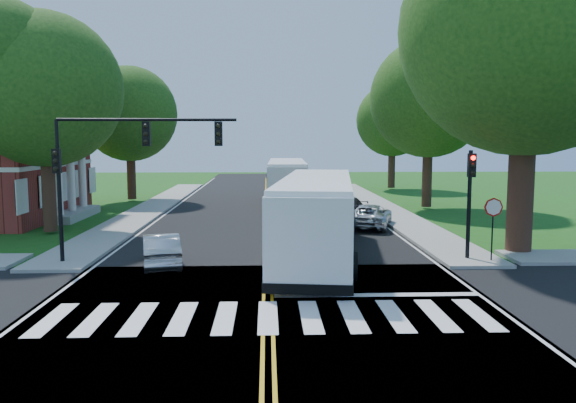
{
  "coord_description": "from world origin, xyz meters",
  "views": [
    {
      "loc": [
        -0.01,
        -15.84,
        4.98
      ],
      "look_at": [
        0.87,
        7.44,
        2.4
      ],
      "focal_mm": 35.0,
      "sensor_mm": 36.0,
      "label": 1
    }
  ],
  "objects_px": {
    "signal_nw": "(118,155)",
    "suv": "(370,216)",
    "signal_ne": "(470,190)",
    "hatchback": "(161,250)",
    "bus_lead": "(317,215)",
    "bus_follow": "(287,181)",
    "dark_sedan": "(346,207)"
  },
  "relations": [
    {
      "from": "signal_nw",
      "to": "suv",
      "type": "distance_m",
      "value": 15.23
    },
    {
      "from": "signal_ne",
      "to": "hatchback",
      "type": "height_order",
      "value": "signal_ne"
    },
    {
      "from": "signal_nw",
      "to": "bus_lead",
      "type": "relative_size",
      "value": 0.54
    },
    {
      "from": "bus_lead",
      "to": "suv",
      "type": "height_order",
      "value": "bus_lead"
    },
    {
      "from": "bus_lead",
      "to": "hatchback",
      "type": "bearing_deg",
      "value": 20.32
    },
    {
      "from": "bus_follow",
      "to": "dark_sedan",
      "type": "height_order",
      "value": "bus_follow"
    },
    {
      "from": "hatchback",
      "to": "bus_follow",
      "type": "bearing_deg",
      "value": -117.97
    },
    {
      "from": "bus_follow",
      "to": "suv",
      "type": "height_order",
      "value": "bus_follow"
    },
    {
      "from": "bus_lead",
      "to": "bus_follow",
      "type": "relative_size",
      "value": 1.03
    },
    {
      "from": "hatchback",
      "to": "signal_ne",
      "type": "bearing_deg",
      "value": 168.78
    },
    {
      "from": "suv",
      "to": "dark_sedan",
      "type": "relative_size",
      "value": 1.0
    },
    {
      "from": "signal_ne",
      "to": "bus_follow",
      "type": "bearing_deg",
      "value": 107.59
    },
    {
      "from": "bus_lead",
      "to": "dark_sedan",
      "type": "relative_size",
      "value": 2.8
    },
    {
      "from": "bus_lead",
      "to": "hatchback",
      "type": "relative_size",
      "value": 3.4
    },
    {
      "from": "signal_ne",
      "to": "suv",
      "type": "xyz_separation_m",
      "value": [
        -2.38,
        9.04,
        -2.29
      ]
    },
    {
      "from": "suv",
      "to": "signal_nw",
      "type": "bearing_deg",
      "value": 54.96
    },
    {
      "from": "signal_ne",
      "to": "hatchback",
      "type": "bearing_deg",
      "value": -178.21
    },
    {
      "from": "signal_ne",
      "to": "suv",
      "type": "height_order",
      "value": "signal_ne"
    },
    {
      "from": "hatchback",
      "to": "suv",
      "type": "distance_m",
      "value": 13.75
    },
    {
      "from": "signal_nw",
      "to": "bus_lead",
      "type": "bearing_deg",
      "value": 7.49
    },
    {
      "from": "bus_lead",
      "to": "hatchback",
      "type": "height_order",
      "value": "bus_lead"
    },
    {
      "from": "signal_nw",
      "to": "hatchback",
      "type": "xyz_separation_m",
      "value": [
        1.67,
        -0.38,
        -3.72
      ]
    },
    {
      "from": "bus_follow",
      "to": "suv",
      "type": "relative_size",
      "value": 2.73
    },
    {
      "from": "signal_nw",
      "to": "bus_follow",
      "type": "distance_m",
      "value": 22.45
    },
    {
      "from": "bus_lead",
      "to": "dark_sedan",
      "type": "bearing_deg",
      "value": -96.24
    },
    {
      "from": "signal_nw",
      "to": "bus_lead",
      "type": "xyz_separation_m",
      "value": [
        7.94,
        1.04,
        -2.58
      ]
    },
    {
      "from": "bus_follow",
      "to": "hatchback",
      "type": "distance_m",
      "value": 22.19
    },
    {
      "from": "bus_lead",
      "to": "bus_follow",
      "type": "xyz_separation_m",
      "value": [
        -0.55,
        19.99,
        -0.03
      ]
    },
    {
      "from": "dark_sedan",
      "to": "suv",
      "type": "bearing_deg",
      "value": 97.29
    },
    {
      "from": "signal_nw",
      "to": "hatchback",
      "type": "bearing_deg",
      "value": -12.7
    },
    {
      "from": "dark_sedan",
      "to": "hatchback",
      "type": "bearing_deg",
      "value": 50.27
    },
    {
      "from": "hatchback",
      "to": "dark_sedan",
      "type": "relative_size",
      "value": 0.82
    }
  ]
}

